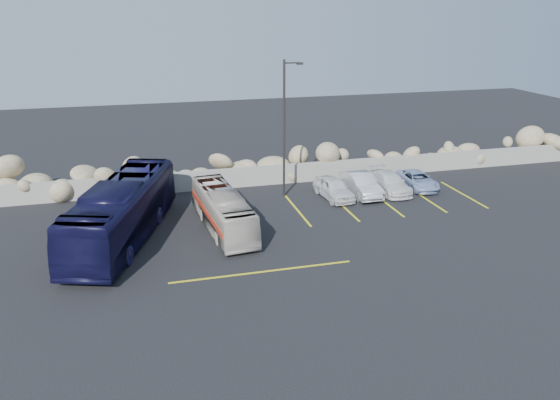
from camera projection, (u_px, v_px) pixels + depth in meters
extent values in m
plane|color=black|center=(286.00, 271.00, 23.52)|extent=(90.00, 90.00, 0.00)
cube|color=#99968B|center=(235.00, 178.00, 34.23)|extent=(60.00, 0.40, 1.20)
cube|color=yellow|center=(206.00, 219.00, 29.28)|extent=(0.12, 5.00, 0.01)
cube|color=yellow|center=(297.00, 210.00, 30.51)|extent=(0.12, 5.00, 0.01)
cube|color=yellow|center=(343.00, 206.00, 31.17)|extent=(0.12, 5.00, 0.01)
cube|color=yellow|center=(384.00, 202.00, 31.79)|extent=(0.12, 5.00, 0.01)
cube|color=yellow|center=(425.00, 198.00, 32.42)|extent=(0.12, 5.00, 0.01)
cube|color=yellow|center=(463.00, 194.00, 33.05)|extent=(0.12, 5.00, 0.01)
cube|color=yellow|center=(262.00, 272.00, 23.46)|extent=(8.00, 0.12, 0.01)
cylinder|color=#2E2B29|center=(284.00, 131.00, 31.42)|extent=(0.14, 0.14, 8.00)
cylinder|color=#2E2B29|center=(292.00, 63.00, 30.24)|extent=(0.90, 0.08, 0.08)
cube|color=#2E2B29|center=(300.00, 64.00, 30.37)|extent=(0.35, 0.18, 0.12)
imported|color=beige|center=(223.00, 210.00, 27.67)|extent=(2.39, 7.44, 2.04)
imported|color=black|center=(122.00, 211.00, 26.28)|extent=(5.70, 10.78, 2.94)
imported|color=silver|center=(334.00, 188.00, 32.24)|extent=(1.76, 3.70, 1.22)
imported|color=silver|center=(361.00, 184.00, 32.80)|extent=(1.38, 3.95, 1.30)
imported|color=silver|center=(389.00, 183.00, 33.38)|extent=(1.64, 3.97, 1.15)
imported|color=#92A6CF|center=(417.00, 180.00, 34.10)|extent=(1.79, 3.68, 1.01)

